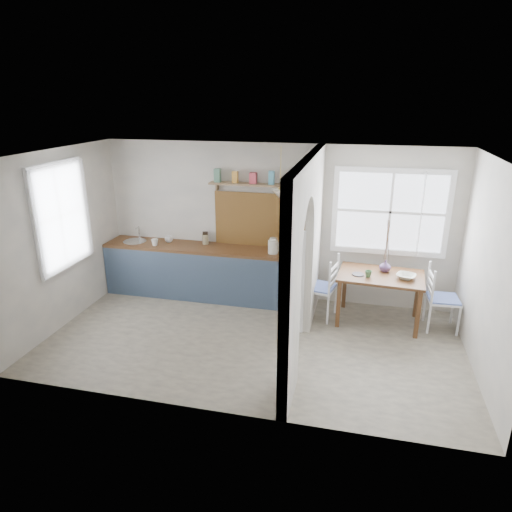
% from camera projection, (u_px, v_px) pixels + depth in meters
% --- Properties ---
extents(floor, '(5.80, 3.20, 0.01)m').
position_uv_depth(floor, '(253.00, 340.00, 6.50)').
color(floor, gray).
rests_on(floor, ground).
extents(ceiling, '(5.80, 3.20, 0.01)m').
position_uv_depth(ceiling, '(253.00, 155.00, 5.64)').
color(ceiling, beige).
rests_on(ceiling, walls).
extents(walls, '(5.81, 3.21, 2.60)m').
position_uv_depth(walls, '(253.00, 254.00, 6.07)').
color(walls, beige).
rests_on(walls, floor).
extents(partition, '(0.12, 3.20, 2.60)m').
position_uv_depth(partition, '(306.00, 246.00, 5.92)').
color(partition, beige).
rests_on(partition, floor).
extents(kitchen_window, '(0.10, 1.16, 1.50)m').
position_uv_depth(kitchen_window, '(60.00, 216.00, 6.57)').
color(kitchen_window, white).
rests_on(kitchen_window, walls).
extents(nook_window, '(1.76, 0.10, 1.30)m').
position_uv_depth(nook_window, '(390.00, 212.00, 7.01)').
color(nook_window, white).
rests_on(nook_window, walls).
extents(counter, '(3.50, 0.60, 0.90)m').
position_uv_depth(counter, '(207.00, 271.00, 7.81)').
color(counter, brown).
rests_on(counter, floor).
extents(sink, '(0.40, 0.40, 0.02)m').
position_uv_depth(sink, '(135.00, 242.00, 7.92)').
color(sink, silver).
rests_on(sink, counter).
extents(backsplash, '(1.65, 0.03, 0.90)m').
position_uv_depth(backsplash, '(263.00, 220.00, 7.54)').
color(backsplash, brown).
rests_on(backsplash, walls).
extents(shelf, '(1.75, 0.20, 0.21)m').
position_uv_depth(shelf, '(262.00, 182.00, 7.25)').
color(shelf, '#8F7A55').
rests_on(shelf, walls).
extents(pendant_lamp, '(0.26, 0.26, 0.16)m').
position_uv_depth(pendant_lamp, '(280.00, 195.00, 6.90)').
color(pendant_lamp, silver).
rests_on(pendant_lamp, ceiling).
extents(utensil_rail, '(0.02, 0.50, 0.02)m').
position_uv_depth(utensil_rail, '(307.00, 228.00, 6.71)').
color(utensil_rail, silver).
rests_on(utensil_rail, partition).
extents(dining_table, '(1.30, 0.92, 0.77)m').
position_uv_depth(dining_table, '(379.00, 298.00, 6.92)').
color(dining_table, brown).
rests_on(dining_table, floor).
extents(chair_left, '(0.55, 0.55, 1.01)m').
position_uv_depth(chair_left, '(320.00, 286.00, 7.05)').
color(chair_left, white).
rests_on(chair_left, floor).
extents(chair_right, '(0.47, 0.47, 0.98)m').
position_uv_depth(chair_right, '(443.00, 298.00, 6.68)').
color(chair_right, white).
rests_on(chair_right, floor).
extents(kettle, '(0.26, 0.23, 0.26)m').
position_uv_depth(kettle, '(273.00, 246.00, 7.29)').
color(kettle, silver).
rests_on(kettle, counter).
extents(mug_a, '(0.14, 0.14, 0.11)m').
position_uv_depth(mug_a, '(155.00, 242.00, 7.68)').
color(mug_a, white).
rests_on(mug_a, counter).
extents(mug_b, '(0.15, 0.15, 0.11)m').
position_uv_depth(mug_b, '(169.00, 239.00, 7.86)').
color(mug_b, white).
rests_on(mug_b, counter).
extents(knife_block, '(0.13, 0.15, 0.20)m').
position_uv_depth(knife_block, '(205.00, 238.00, 7.78)').
color(knife_block, '#3E2C1D').
rests_on(knife_block, counter).
extents(jar, '(0.12, 0.12, 0.17)m').
position_uv_depth(jar, '(205.00, 239.00, 7.75)').
color(jar, '#988C66').
rests_on(jar, counter).
extents(towel_magenta, '(0.02, 0.03, 0.58)m').
position_uv_depth(towel_magenta, '(303.00, 299.00, 7.17)').
color(towel_magenta, '#B8337B').
rests_on(towel_magenta, counter).
extents(towel_orange, '(0.02, 0.03, 0.51)m').
position_uv_depth(towel_orange, '(303.00, 300.00, 7.17)').
color(towel_orange, orange).
rests_on(towel_orange, counter).
extents(bowl, '(0.34, 0.34, 0.07)m').
position_uv_depth(bowl, '(406.00, 276.00, 6.64)').
color(bowl, beige).
rests_on(bowl, dining_table).
extents(table_cup, '(0.12, 0.12, 0.10)m').
position_uv_depth(table_cup, '(368.00, 274.00, 6.69)').
color(table_cup, '#447044').
rests_on(table_cup, dining_table).
extents(plate, '(0.21, 0.21, 0.02)m').
position_uv_depth(plate, '(358.00, 274.00, 6.78)').
color(plate, '#2D2828').
rests_on(plate, dining_table).
extents(vase, '(0.18, 0.18, 0.18)m').
position_uv_depth(vase, '(385.00, 266.00, 6.88)').
color(vase, '#4D355E').
rests_on(vase, dining_table).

